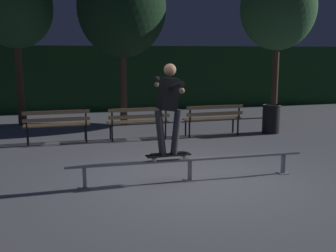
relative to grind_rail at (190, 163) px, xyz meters
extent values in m
plane|color=slate|center=(0.00, 0.01, -0.32)|extent=(90.00, 90.00, 0.00)
cube|color=#193D1E|center=(0.00, 9.85, 0.93)|extent=(24.00, 1.20, 2.49)
cylinder|color=gray|center=(0.00, 0.00, 0.06)|extent=(4.29, 0.06, 0.06)
cube|color=gray|center=(-1.83, 0.00, -0.15)|extent=(0.06, 0.06, 0.35)
cube|color=gray|center=(-1.83, 0.00, -0.31)|extent=(0.18, 0.18, 0.01)
cube|color=gray|center=(0.00, 0.00, -0.15)|extent=(0.06, 0.06, 0.35)
cube|color=gray|center=(0.00, 0.00, -0.31)|extent=(0.18, 0.18, 0.01)
cube|color=gray|center=(1.83, 0.00, -0.15)|extent=(0.06, 0.06, 0.35)
cube|color=gray|center=(1.83, 0.00, -0.31)|extent=(0.18, 0.18, 0.01)
cube|color=black|center=(-0.39, 0.00, 0.17)|extent=(0.79, 0.26, 0.02)
cube|color=black|center=(-0.39, 0.00, 0.18)|extent=(0.78, 0.25, 0.00)
cube|color=#9E9EA3|center=(-0.13, 0.02, 0.15)|extent=(0.06, 0.17, 0.02)
cube|color=#9E9EA3|center=(-0.65, -0.02, 0.15)|extent=(0.06, 0.17, 0.02)
cylinder|color=beige|center=(-0.12, -0.06, 0.11)|extent=(0.05, 0.03, 0.05)
cylinder|color=beige|center=(-0.13, 0.10, 0.11)|extent=(0.05, 0.03, 0.05)
cylinder|color=beige|center=(-0.65, -0.10, 0.11)|extent=(0.05, 0.03, 0.05)
cylinder|color=beige|center=(-0.66, 0.06, 0.11)|extent=(0.05, 0.03, 0.05)
cube|color=black|center=(-0.21, 0.01, 0.19)|extent=(0.27, 0.12, 0.03)
cube|color=black|center=(-0.57, -0.01, 0.19)|extent=(0.27, 0.12, 0.03)
cylinder|color=#333338|center=(-0.25, 0.01, 0.57)|extent=(0.21, 0.14, 0.79)
cylinder|color=#333338|center=(-0.53, -0.01, 0.57)|extent=(0.21, 0.14, 0.79)
cube|color=black|center=(-0.39, 0.00, 1.23)|extent=(0.36, 0.38, 0.57)
cylinder|color=black|center=(-0.36, -0.38, 1.39)|extent=(0.13, 0.61, 0.21)
cylinder|color=black|center=(-0.42, 0.38, 1.39)|extent=(0.13, 0.61, 0.21)
sphere|color=#A37556|center=(-0.34, -0.66, 1.34)|extent=(0.09, 0.09, 0.09)
sphere|color=#A37556|center=(-0.44, 0.66, 1.34)|extent=(0.09, 0.09, 0.09)
sphere|color=#A37556|center=(-0.36, 0.00, 1.63)|extent=(0.21, 0.21, 0.21)
cube|color=black|center=(-1.61, 3.97, -0.10)|extent=(0.04, 0.04, 0.44)
cube|color=black|center=(-1.60, 3.65, -0.10)|extent=(0.04, 0.04, 0.44)
cube|color=black|center=(-1.60, 3.61, 0.34)|extent=(0.04, 0.04, 0.44)
cube|color=black|center=(-3.02, 3.92, -0.10)|extent=(0.04, 0.04, 0.44)
cube|color=black|center=(-3.01, 3.60, -0.10)|extent=(0.04, 0.04, 0.44)
cube|color=black|center=(-3.00, 3.56, 0.34)|extent=(0.04, 0.04, 0.44)
cube|color=#937551|center=(-2.31, 3.93, 0.14)|extent=(1.60, 0.15, 0.04)
cube|color=#937551|center=(-2.31, 3.79, 0.14)|extent=(1.60, 0.15, 0.04)
cube|color=#937551|center=(-2.30, 3.65, 0.14)|extent=(1.60, 0.15, 0.04)
cube|color=#937551|center=(-2.30, 3.58, 0.30)|extent=(1.60, 0.10, 0.09)
cube|color=#937551|center=(-2.30, 3.58, 0.48)|extent=(1.60, 0.10, 0.09)
cube|color=black|center=(0.44, 3.97, -0.10)|extent=(0.04, 0.04, 0.44)
cube|color=black|center=(0.45, 3.65, -0.10)|extent=(0.04, 0.04, 0.44)
cube|color=black|center=(0.45, 3.61, 0.34)|extent=(0.04, 0.04, 0.44)
cube|color=black|center=(-0.97, 3.92, -0.10)|extent=(0.04, 0.04, 0.44)
cube|color=black|center=(-0.96, 3.60, -0.10)|extent=(0.04, 0.04, 0.44)
cube|color=black|center=(-0.96, 3.56, 0.34)|extent=(0.04, 0.04, 0.44)
cube|color=#937551|center=(-0.26, 3.93, 0.14)|extent=(1.60, 0.15, 0.04)
cube|color=#937551|center=(-0.26, 3.79, 0.14)|extent=(1.60, 0.15, 0.04)
cube|color=#937551|center=(-0.25, 3.65, 0.14)|extent=(1.60, 0.15, 0.04)
cube|color=#937551|center=(-0.25, 3.58, 0.30)|extent=(1.60, 0.10, 0.09)
cube|color=#937551|center=(-0.25, 3.58, 0.48)|extent=(1.60, 0.10, 0.09)
cube|color=black|center=(2.49, 3.97, -0.10)|extent=(0.04, 0.04, 0.44)
cube|color=black|center=(2.50, 3.65, -0.10)|extent=(0.04, 0.04, 0.44)
cube|color=black|center=(2.50, 3.61, 0.34)|extent=(0.04, 0.04, 0.44)
cube|color=black|center=(1.08, 3.92, -0.10)|extent=(0.04, 0.04, 0.44)
cube|color=black|center=(1.09, 3.60, -0.10)|extent=(0.04, 0.04, 0.44)
cube|color=black|center=(1.09, 3.56, 0.34)|extent=(0.04, 0.04, 0.44)
cube|color=#937551|center=(1.78, 3.93, 0.14)|extent=(1.60, 0.15, 0.04)
cube|color=#937551|center=(1.79, 3.79, 0.14)|extent=(1.60, 0.15, 0.04)
cube|color=#937551|center=(1.80, 3.65, 0.14)|extent=(1.60, 0.15, 0.04)
cube|color=#937551|center=(1.80, 3.58, 0.30)|extent=(1.60, 0.10, 0.09)
cube|color=#937551|center=(1.80, 3.58, 0.48)|extent=(1.60, 0.10, 0.09)
cylinder|color=#4C3828|center=(4.96, 6.25, 0.99)|extent=(0.22, 0.22, 2.63)
ellipsoid|color=#2D5B33|center=(4.96, 6.25, 3.38)|extent=(2.53, 2.53, 2.78)
cylinder|color=#4C3828|center=(-0.32, 6.00, 0.89)|extent=(0.22, 0.22, 2.42)
ellipsoid|color=black|center=(-0.32, 6.00, 3.23)|extent=(2.66, 2.66, 2.92)
cylinder|color=#4C3828|center=(-3.42, 6.87, 0.99)|extent=(0.22, 0.22, 2.63)
ellipsoid|color=#234C28|center=(-3.42, 6.87, 3.26)|extent=(2.23, 2.23, 2.45)
cylinder|color=black|center=(3.51, 3.69, 0.07)|extent=(0.48, 0.48, 0.78)
torus|color=black|center=(3.51, 3.69, 0.46)|extent=(0.52, 0.52, 0.04)
camera|label=1|loc=(-2.09, -6.76, 1.91)|focal=44.39mm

